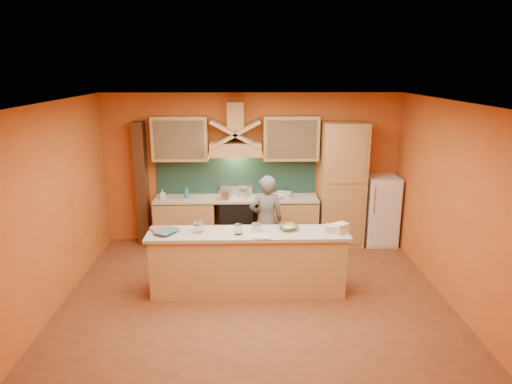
{
  "coord_description": "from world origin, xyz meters",
  "views": [
    {
      "loc": [
        -0.14,
        -5.88,
        3.24
      ],
      "look_at": [
        0.03,
        0.9,
        1.38
      ],
      "focal_mm": 32.0,
      "sensor_mm": 36.0,
      "label": 1
    }
  ],
  "objects_px": {
    "fridge": "(380,210)",
    "person": "(266,221)",
    "stove": "(237,221)",
    "mixing_bowl": "(288,227)",
    "kitchen_scale": "(256,228)"
  },
  "relations": [
    {
      "from": "person",
      "to": "mixing_bowl",
      "type": "distance_m",
      "value": 0.97
    },
    {
      "from": "kitchen_scale",
      "to": "person",
      "type": "bearing_deg",
      "value": 93.95
    },
    {
      "from": "mixing_bowl",
      "to": "stove",
      "type": "bearing_deg",
      "value": 113.69
    },
    {
      "from": "person",
      "to": "mixing_bowl",
      "type": "height_order",
      "value": "person"
    },
    {
      "from": "fridge",
      "to": "person",
      "type": "height_order",
      "value": "person"
    },
    {
      "from": "stove",
      "to": "person",
      "type": "xyz_separation_m",
      "value": [
        0.51,
        -0.9,
        0.32
      ]
    },
    {
      "from": "fridge",
      "to": "mixing_bowl",
      "type": "xyz_separation_m",
      "value": [
        -1.91,
        -1.81,
        0.33
      ]
    },
    {
      "from": "stove",
      "to": "mixing_bowl",
      "type": "xyz_separation_m",
      "value": [
        0.79,
        -1.81,
        0.53
      ]
    },
    {
      "from": "fridge",
      "to": "person",
      "type": "relative_size",
      "value": 0.84
    },
    {
      "from": "person",
      "to": "mixing_bowl",
      "type": "xyz_separation_m",
      "value": [
        0.28,
        -0.91,
        0.2
      ]
    },
    {
      "from": "stove",
      "to": "fridge",
      "type": "height_order",
      "value": "fridge"
    },
    {
      "from": "person",
      "to": "mixing_bowl",
      "type": "relative_size",
      "value": 5.61
    },
    {
      "from": "person",
      "to": "kitchen_scale",
      "type": "xyz_separation_m",
      "value": [
        -0.19,
        -0.96,
        0.22
      ]
    },
    {
      "from": "stove",
      "to": "person",
      "type": "bearing_deg",
      "value": -60.49
    },
    {
      "from": "stove",
      "to": "kitchen_scale",
      "type": "bearing_deg",
      "value": -80.2
    }
  ]
}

